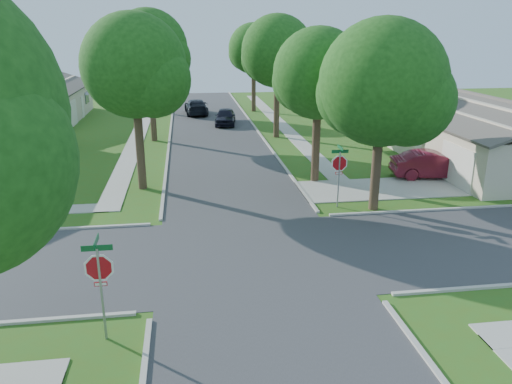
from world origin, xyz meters
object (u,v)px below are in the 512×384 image
object	(u,v)px
tree_w_near	(135,71)
tree_e_near	(319,78)
house_ne_near	(485,141)
house_ne_far	(378,101)
stop_sign_sw	(99,272)
car_curb_west	(196,107)
stop_sign_ne	(339,166)
house_nw_far	(36,103)
tree_ne_corner	(384,89)
tree_w_mid	(150,52)
tree_w_far	(158,57)
tree_e_mid	(278,55)
car_curb_east	(225,117)
tree_e_far	(254,51)
car_driveway	(433,165)

from	to	relation	value
tree_w_near	tree_e_near	bearing A→B (deg)	-0.00
house_ne_near	house_ne_far	size ratio (longest dim) A/B	1.00
stop_sign_sw	house_ne_near	size ratio (longest dim) A/B	0.22
stop_sign_sw	car_curb_west	xyz separation A→B (m)	(3.50, 37.56, -1.28)
stop_sign_sw	stop_sign_ne	xyz separation A→B (m)	(9.40, 9.40, 0.00)
stop_sign_ne	house_nw_far	world-z (taller)	house_nw_far
stop_sign_sw	tree_ne_corner	bearing A→B (deg)	38.84
house_nw_far	stop_sign_sw	bearing A→B (deg)	-72.90
tree_w_mid	tree_w_near	bearing A→B (deg)	-90.02
tree_w_far	tree_w_near	bearing A→B (deg)	-89.99
tree_e_mid	car_curb_east	bearing A→B (deg)	121.28
tree_e_mid	tree_w_far	world-z (taller)	tree_e_mid
tree_e_far	stop_sign_sw	bearing A→B (deg)	-103.73
tree_ne_corner	house_nw_far	distance (m)	35.90
tree_e_mid	car_curb_west	bearing A→B (deg)	116.68
car_driveway	stop_sign_sw	bearing A→B (deg)	137.63
tree_w_mid	stop_sign_ne	bearing A→B (deg)	-60.20
tree_w_far	house_nw_far	bearing A→B (deg)	-169.95
tree_w_mid	car_curb_east	size ratio (longest dim) A/B	2.27
tree_e_mid	car_curb_west	distance (m)	14.37
tree_e_far	car_curb_east	distance (m)	9.56
tree_ne_corner	tree_w_mid	bearing A→B (deg)	123.22
house_nw_far	stop_sign_ne	bearing A→B (deg)	-52.84
tree_w_far	tree_ne_corner	bearing A→B (deg)	-69.72
tree_e_far	tree_w_near	xyz separation A→B (m)	(-9.40, -25.00, 0.14)
car_driveway	car_curb_west	bearing A→B (deg)	35.76
tree_w_mid	house_nw_far	world-z (taller)	tree_w_mid
house_ne_near	stop_sign_ne	bearing A→B (deg)	-150.86
stop_sign_sw	car_curb_east	distance (m)	32.14
stop_sign_ne	tree_w_near	size ratio (longest dim) A/B	0.33
house_ne_near	tree_w_near	bearing A→B (deg)	-174.49
tree_e_mid	tree_w_near	xyz separation A→B (m)	(-9.40, -12.00, -0.14)
tree_e_mid	tree_ne_corner	bearing A→B (deg)	-84.55
house_nw_far	tree_w_near	bearing A→B (deg)	-63.73
tree_e_far	house_nw_far	xyz separation A→B (m)	(-20.75, -2.01, -4.46)
tree_w_far	car_curb_west	world-z (taller)	tree_w_far
tree_e_mid	house_ne_far	distance (m)	14.58
car_curb_east	tree_w_far	bearing A→B (deg)	137.00
tree_w_near	house_ne_near	xyz separation A→B (m)	(20.64, 1.99, -4.60)
house_ne_near	tree_w_mid	bearing A→B (deg)	154.12
house_ne_far	car_curb_west	xyz separation A→B (m)	(-17.19, 3.87, -0.77)
tree_ne_corner	tree_e_near	bearing A→B (deg)	108.53
house_nw_far	car_curb_east	world-z (taller)	house_nw_far
tree_ne_corner	house_ne_far	distance (m)	26.91
house_nw_far	tree_w_far	bearing A→B (deg)	10.05
tree_e_near	tree_e_far	bearing A→B (deg)	90.00
house_ne_far	house_ne_near	bearing A→B (deg)	-90.00
stop_sign_sw	tree_ne_corner	world-z (taller)	tree_ne_corner
house_nw_far	car_curb_west	bearing A→B (deg)	3.36
tree_e_far	house_ne_far	distance (m)	13.09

